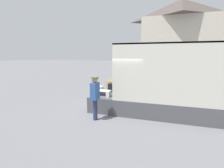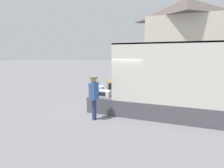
% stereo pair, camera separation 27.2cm
% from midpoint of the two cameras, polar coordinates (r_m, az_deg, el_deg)
% --- Properties ---
extents(ground_plane, '(160.00, 160.00, 0.00)m').
position_cam_midpoint_polar(ground_plane, '(8.79, 1.56, -8.13)').
color(ground_plane, slate).
extents(box_truck, '(7.03, 2.23, 3.13)m').
position_cam_midpoint_polar(box_truck, '(8.35, 30.44, -3.48)').
color(box_truck, '#B2B2B7').
rests_on(box_truck, ground).
extents(tailgate_deck, '(1.25, 2.12, 0.72)m').
position_cam_midpoint_polar(tailgate_deck, '(8.88, -2.30, -5.51)').
color(tailgate_deck, '#4C4C51').
rests_on(tailgate_deck, ground).
extents(microwave, '(0.54, 0.40, 0.27)m').
position_cam_midpoint_polar(microwave, '(8.30, -3.30, -3.05)').
color(microwave, white).
rests_on(microwave, tailgate_deck).
extents(portable_generator, '(0.57, 0.49, 0.64)m').
position_cam_midpoint_polar(portable_generator, '(9.21, -0.38, -1.13)').
color(portable_generator, black).
rests_on(portable_generator, tailgate_deck).
extents(orange_bucket, '(0.32, 0.32, 0.36)m').
position_cam_midpoint_polar(orange_bucket, '(8.99, -4.67, -1.83)').
color(orange_bucket, silver).
rests_on(orange_bucket, tailgate_deck).
extents(worker_person, '(0.32, 0.44, 1.79)m').
position_cam_midpoint_polar(worker_person, '(7.11, -6.68, -3.13)').
color(worker_person, navy).
rests_on(worker_person, ground).
extents(house_backdrop, '(8.68, 6.75, 9.18)m').
position_cam_midpoint_polar(house_backdrop, '(23.12, 20.95, 13.78)').
color(house_backdrop, beige).
rests_on(house_backdrop, ground).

